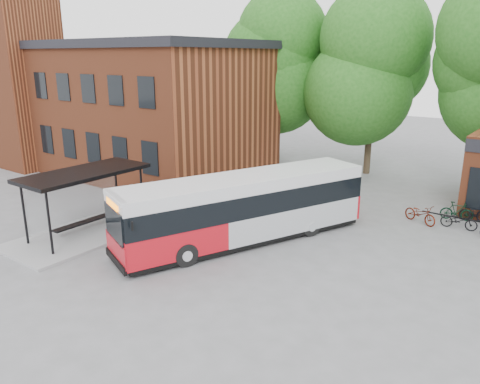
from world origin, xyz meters
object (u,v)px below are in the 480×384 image
Objects in this scene: bicycle_2 at (459,220)px; bicycle_0 at (420,214)px; bicycle_1 at (457,211)px; city_bus at (245,209)px; bicycle_4 at (478,214)px; bus_shelter at (87,203)px.

bicycle_0 is at bearing 95.29° from bicycle_2.
city_bus is at bearing 126.09° from bicycle_1.
bicycle_1 is at bearing 73.20° from city_bus.
city_bus reaches higher than bicycle_4.
bicycle_4 is at bearing 69.93° from city_bus.
bicycle_4 is at bearing -30.00° from bicycle_0.
bus_shelter is 15.25m from bicycle_0.
bus_shelter reaches higher than bicycle_2.
bicycle_4 is at bearing 41.09° from bus_shelter.
bus_shelter reaches higher than bicycle_1.
bus_shelter is at bearing 156.44° from bicycle_0.
bicycle_2 is (0.37, -1.22, -0.04)m from bicycle_1.
bicycle_2 is at bearing 38.88° from bus_shelter.
bus_shelter is 16.67m from bicycle_2.
bicycle_0 is at bearing 123.92° from bicycle_1.
city_bus reaches higher than bicycle_1.
bicycle_1 reaches higher than bicycle_4.
city_bus is at bearing 165.85° from bicycle_0.
bicycle_0 is 1.95m from bicycle_1.
bicycle_2 is (12.95, 10.45, -1.04)m from bus_shelter.
city_bus is 11.23m from bicycle_4.
city_bus is 6.40× the size of bicycle_0.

